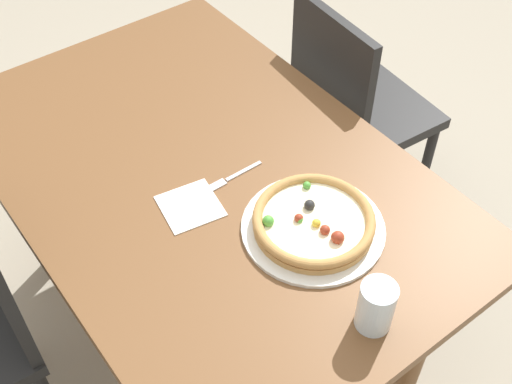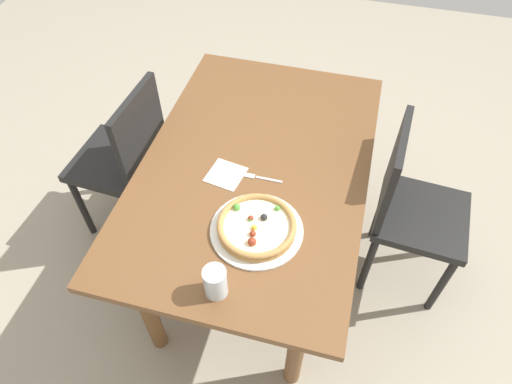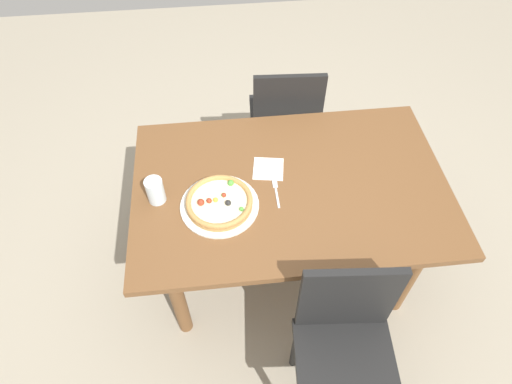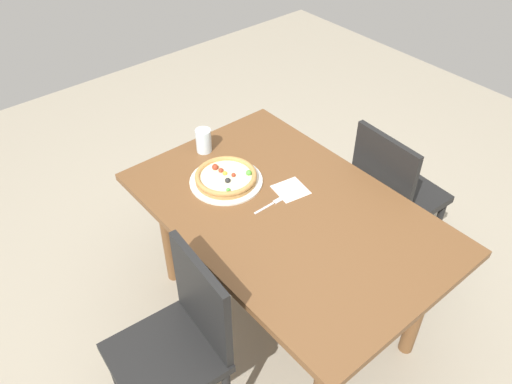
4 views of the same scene
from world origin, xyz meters
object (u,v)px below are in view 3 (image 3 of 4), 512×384
Objects in this scene: dining_table at (290,197)px; napkin at (268,169)px; pizza at (219,202)px; drinking_glass at (155,191)px; chair_far at (285,119)px; chair_near at (345,347)px; plate at (220,205)px; fork at (276,191)px.

napkin is (-0.09, 0.10, 0.10)m from dining_table.
pizza is 0.28m from drinking_glass.
chair_far reaches higher than pizza.
chair_near is 0.84m from napkin.
pizza reaches higher than napkin.
chair_far is (-0.04, 1.37, 0.00)m from chair_near.
pizza is at bearing -47.82° from chair_near.
pizza is (-0.33, -0.09, 0.13)m from dining_table.
chair_near is 1.00× the size of chair_far.
plate is at bearing -114.82° from chair_far.
chair_far is 5.45× the size of fork.
fork is (-0.07, -0.03, 0.10)m from dining_table.
drinking_glass is (-0.27, 0.07, 0.06)m from plate.
fork is at bearing -68.48° from chair_near.
chair_near is 0.72m from fork.
drinking_glass reaches higher than fork.
chair_near is at bearing -84.96° from chair_far.
chair_near is at bearing -79.63° from dining_table.
fork is 0.53m from drinking_glass.
chair_far is (0.09, 0.68, -0.12)m from dining_table.
drinking_glass is 0.53m from napkin.
dining_table is at bearing 15.56° from plate.
dining_table is 8.71× the size of fork.
plate is 0.31m from napkin.
drinking_glass is at bearing 166.15° from pizza.
pizza is 0.31m from napkin.
pizza is at bearing -141.10° from napkin.
plate is 0.03m from pizza.
pizza is at bearing -164.51° from dining_table.
napkin is at bearing 38.90° from pizza.
chair_far is 0.91m from plate.
fork is (0.26, 0.06, -0.03)m from pizza.
napkin is (0.24, 0.19, -0.00)m from plate.
fork reaches higher than napkin.
dining_table is 11.68× the size of drinking_glass.
dining_table is 0.62m from drinking_glass.
fork is (-0.16, -0.72, 0.23)m from chair_far.
chair_near is at bearing -74.63° from napkin.
plate is (-0.33, -0.09, 0.10)m from dining_table.
napkin is at bearing -103.49° from chair_far.
plate is 2.09× the size of fork.
pizza is (-0.46, 0.59, 0.25)m from chair_near.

